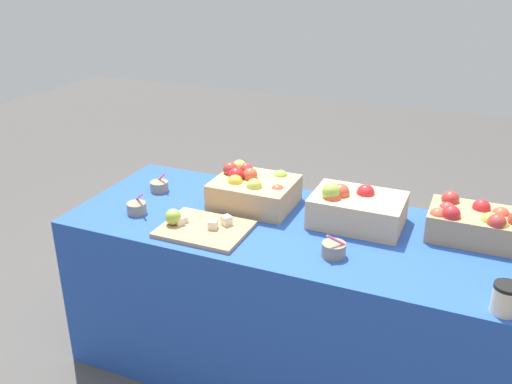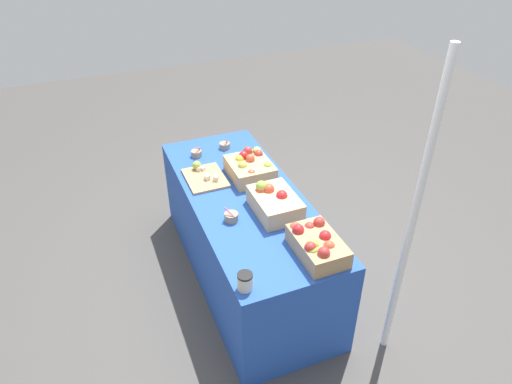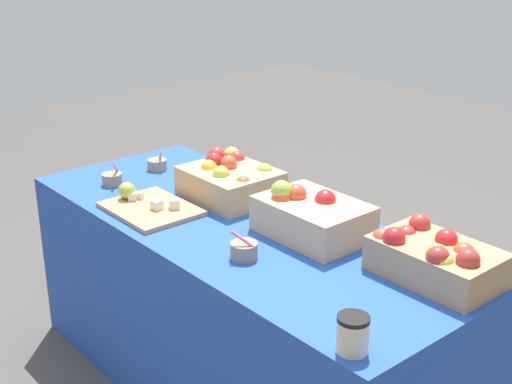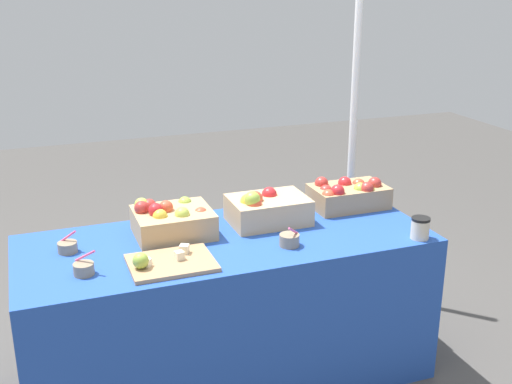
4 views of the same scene
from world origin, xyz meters
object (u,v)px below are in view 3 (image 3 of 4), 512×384
apple_crate_left (434,258)px  sample_bowl_mid (157,164)px  apple_crate_right (230,180)px  cutting_board_front (148,206)px  sample_bowl_near (112,179)px  sample_bowl_far (244,250)px  coffee_cup (353,334)px  apple_crate_middle (310,215)px

apple_crate_left → sample_bowl_mid: 1.43m
apple_crate_right → sample_bowl_mid: bearing=-175.4°
cutting_board_front → sample_bowl_near: size_ratio=3.30×
apple_crate_left → sample_bowl_near: apple_crate_left is taller
cutting_board_front → sample_bowl_far: sample_bowl_far is taller
sample_bowl_mid → sample_bowl_near: bearing=-80.3°
sample_bowl_near → sample_bowl_far: sample_bowl_near is taller
cutting_board_front → coffee_cup: size_ratio=3.47×
apple_crate_middle → sample_bowl_near: apple_crate_middle is taller
apple_crate_right → sample_bowl_near: (-0.43, -0.29, -0.05)m
cutting_board_front → coffee_cup: coffee_cup is taller
apple_crate_right → sample_bowl_near: size_ratio=3.30×
sample_bowl_mid → coffee_cup: bearing=-14.8°
sample_bowl_near → coffee_cup: 1.51m
apple_crate_left → apple_crate_middle: bearing=-172.9°
apple_crate_middle → sample_bowl_mid: (-0.94, -0.02, -0.05)m
apple_crate_right → sample_bowl_far: apple_crate_right is taller
apple_crate_right → sample_bowl_far: (0.46, -0.31, -0.04)m
apple_crate_middle → cutting_board_front: size_ratio=1.06×
apple_crate_left → sample_bowl_far: 0.61m
apple_crate_left → apple_crate_middle: size_ratio=1.02×
sample_bowl_near → apple_crate_middle: bearing=17.0°
coffee_cup → apple_crate_middle: bearing=144.2°
sample_bowl_mid → coffee_cup: (1.54, -0.41, 0.03)m
apple_crate_left → sample_bowl_near: 1.43m
cutting_board_front → sample_bowl_far: 0.56m
apple_crate_middle → apple_crate_right: size_ratio=1.06×
cutting_board_front → sample_bowl_near: (-0.34, 0.04, 0.01)m
apple_crate_middle → cutting_board_front: bearing=-151.1°
apple_crate_right → cutting_board_front: apple_crate_right is taller
coffee_cup → apple_crate_left: bearing=102.7°
sample_bowl_far → coffee_cup: (0.60, -0.13, 0.02)m
apple_crate_right → sample_bowl_mid: apple_crate_right is taller
apple_crate_middle → coffee_cup: size_ratio=3.69×
coffee_cup → apple_crate_right: bearing=157.3°
apple_crate_right → sample_bowl_far: 0.56m
apple_crate_middle → cutting_board_front: 0.65m
apple_crate_left → cutting_board_front: size_ratio=1.09×
apple_crate_middle → coffee_cup: bearing=-35.8°
apple_crate_middle → sample_bowl_near: size_ratio=3.51×
cutting_board_front → apple_crate_middle: bearing=28.9°
cutting_board_front → sample_bowl_mid: size_ratio=3.62×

